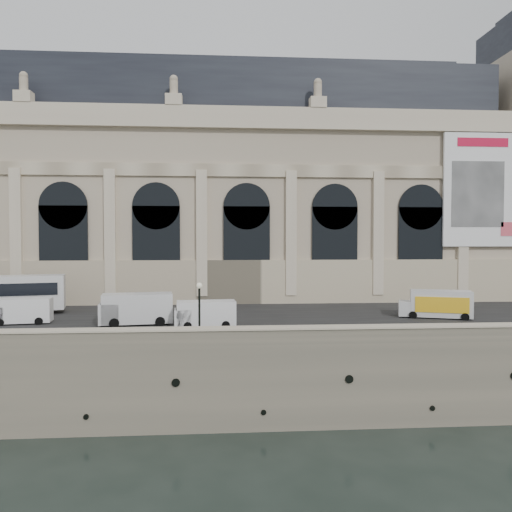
% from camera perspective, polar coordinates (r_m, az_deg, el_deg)
% --- Properties ---
extents(ground, '(260.00, 260.00, 0.00)m').
position_cam_1_polar(ground, '(37.12, 7.40, -19.17)').
color(ground, black).
rests_on(ground, ground).
extents(quay, '(160.00, 70.00, 6.00)m').
position_cam_1_polar(quay, '(70.03, 1.65, -6.54)').
color(quay, gray).
rests_on(quay, ground).
extents(street, '(160.00, 24.00, 0.06)m').
position_cam_1_polar(street, '(48.97, 4.14, -6.66)').
color(street, '#2D2D2D').
rests_on(street, quay).
extents(parapet, '(160.00, 1.40, 1.21)m').
position_cam_1_polar(parapet, '(35.85, 7.25, -8.91)').
color(parapet, gray).
rests_on(parapet, quay).
extents(museum, '(69.00, 18.70, 29.10)m').
position_cam_1_polar(museum, '(65.08, -3.26, 7.58)').
color(museum, '#C4B197').
rests_on(museum, quay).
extents(van_a, '(5.20, 2.58, 2.22)m').
position_cam_1_polar(van_a, '(47.88, -25.54, -5.71)').
color(van_a, white).
rests_on(van_a, quay).
extents(van_b, '(5.15, 2.40, 2.23)m').
position_cam_1_polar(van_b, '(41.76, -6.15, -6.63)').
color(van_b, white).
rests_on(van_b, quay).
extents(van_c, '(6.32, 3.15, 2.70)m').
position_cam_1_polar(van_c, '(44.02, -13.88, -5.91)').
color(van_c, silver).
rests_on(van_c, quay).
extents(box_truck, '(6.74, 3.96, 2.59)m').
position_cam_1_polar(box_truck, '(49.36, 19.93, -5.21)').
color(box_truck, silver).
rests_on(box_truck, quay).
extents(lamp_left, '(0.43, 0.43, 4.23)m').
position_cam_1_polar(lamp_left, '(36.43, -6.49, -6.37)').
color(lamp_left, black).
rests_on(lamp_left, quay).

